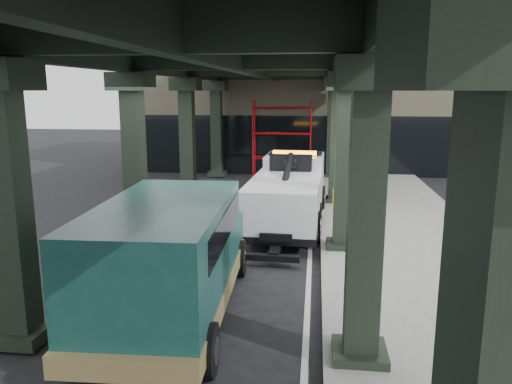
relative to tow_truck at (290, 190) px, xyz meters
The scene contains 8 objects.
ground 5.08m from the tow_truck, 101.07° to the right, with size 90.00×90.00×0.00m, color black.
sidewalk 4.69m from the tow_truck, 38.67° to the right, with size 5.00×40.00×0.15m, color gray.
lane_stripe 3.17m from the tow_truck, 75.17° to the right, with size 0.12×38.00×0.01m, color silver.
viaduct 5.30m from the tow_truck, 115.36° to the right, with size 7.40×32.00×6.40m.
building 15.45m from the tow_truck, 86.03° to the left, with size 22.00×10.00×8.00m, color #C6B793.
scaffolding 9.89m from the tow_truck, 95.52° to the left, with size 3.08×0.88×4.00m.
tow_truck is the anchor object (origin of this frame).
towed_van 7.83m from the tow_truck, 104.32° to the right, with size 2.65×6.18×2.47m.
Camera 1 is at (1.80, -11.77, 4.50)m, focal length 35.00 mm.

